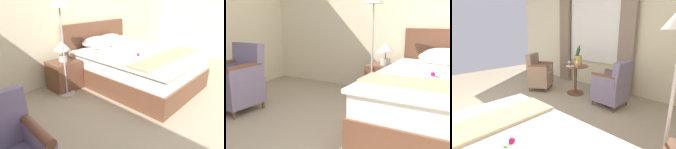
# 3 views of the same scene
# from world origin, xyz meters

# --- Properties ---
(ground_plane) EXTENTS (7.86, 7.86, 0.00)m
(ground_plane) POSITION_xyz_m (0.00, 0.00, 0.00)
(ground_plane) COLOR tan
(wall_window_side) EXTENTS (0.27, 6.13, 2.77)m
(wall_window_side) POSITION_xyz_m (-3.22, 0.00, 1.38)
(wall_window_side) COLOR beige
(wall_window_side) RESTS_ON ground
(side_table_round) EXTENTS (0.57, 0.57, 0.67)m
(side_table_round) POSITION_xyz_m (-2.32, 0.14, 0.38)
(side_table_round) COLOR brown
(side_table_round) RESTS_ON ground
(champagne_bucket) EXTENTS (0.19, 0.19, 0.47)m
(champagne_bucket) POSITION_xyz_m (-2.39, 0.14, 0.82)
(champagne_bucket) COLOR gold
(champagne_bucket) RESTS_ON side_table_round
(wine_glass_near_bucket) EXTENTS (0.07, 0.07, 0.13)m
(wine_glass_near_bucket) POSITION_xyz_m (-2.22, 0.02, 0.76)
(wine_glass_near_bucket) COLOR white
(wine_glass_near_bucket) RESTS_ON side_table_round
(wine_glass_near_edge) EXTENTS (0.07, 0.07, 0.15)m
(wine_glass_near_edge) POSITION_xyz_m (-2.23, 0.25, 0.78)
(wine_glass_near_edge) COLOR white
(wine_glass_near_edge) RESTS_ON side_table_round
(snack_plate) EXTENTS (0.19, 0.19, 0.04)m
(snack_plate) POSITION_xyz_m (-2.17, 0.11, 0.68)
(snack_plate) COLOR white
(snack_plate) RESTS_ON side_table_round
(armchair_by_window) EXTENTS (0.57, 0.60, 0.91)m
(armchair_by_window) POSITION_xyz_m (-2.29, 1.10, 0.39)
(armchair_by_window) COLOR brown
(armchair_by_window) RESTS_ON ground
(armchair_facing_bed) EXTENTS (0.76, 0.74, 0.90)m
(armchair_facing_bed) POSITION_xyz_m (-1.93, -0.74, 0.40)
(armchair_facing_bed) COLOR brown
(armchair_facing_bed) RESTS_ON ground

